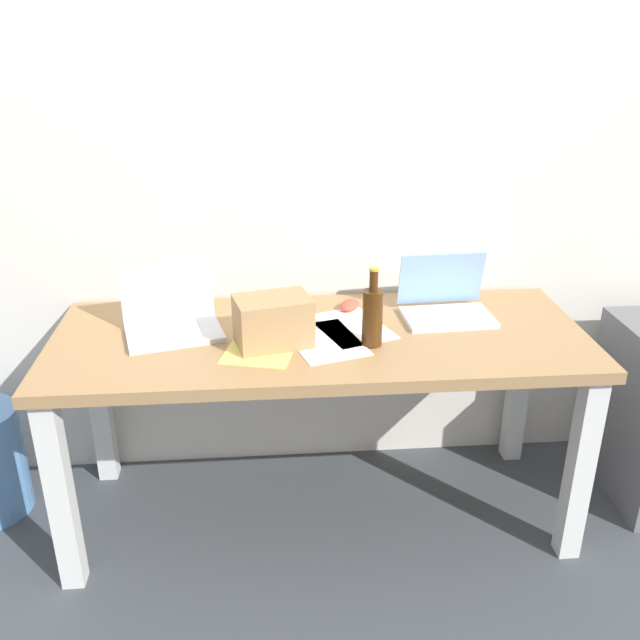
{
  "coord_description": "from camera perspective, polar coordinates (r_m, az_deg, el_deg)",
  "views": [
    {
      "loc": [
        -0.17,
        -2.05,
        1.67
      ],
      "look_at": [
        0.0,
        0.0,
        0.77
      ],
      "focal_mm": 38.68,
      "sensor_mm": 36.0,
      "label": 1
    }
  ],
  "objects": [
    {
      "name": "ground_plane",
      "position": [
        2.65,
        0.0,
        -15.44
      ],
      "size": [
        8.0,
        8.0,
        0.0
      ],
      "primitive_type": "plane",
      "color": "#42474C"
    },
    {
      "name": "back_wall",
      "position": [
        2.49,
        -0.8,
        15.06
      ],
      "size": [
        5.2,
        0.08,
        2.6
      ],
      "primitive_type": "cube",
      "color": "silver",
      "rests_on": "ground"
    },
    {
      "name": "desk",
      "position": [
        2.31,
        0.0,
        -3.36
      ],
      "size": [
        1.76,
        0.69,
        0.72
      ],
      "color": "#A37A4C",
      "rests_on": "ground"
    },
    {
      "name": "laptop_left",
      "position": [
        2.31,
        -12.15,
        0.1
      ],
      "size": [
        0.34,
        0.28,
        0.22
      ],
      "color": "silver",
      "rests_on": "desk"
    },
    {
      "name": "laptop_right",
      "position": [
        2.43,
        10.33,
        1.37
      ],
      "size": [
        0.31,
        0.24,
        0.21
      ],
      "color": "silver",
      "rests_on": "desk"
    },
    {
      "name": "beer_bottle",
      "position": [
        2.16,
        4.37,
        0.37
      ],
      "size": [
        0.06,
        0.06,
        0.26
      ],
      "color": "#47280F",
      "rests_on": "desk"
    },
    {
      "name": "computer_mouse",
      "position": [
        2.45,
        2.46,
        1.25
      ],
      "size": [
        0.1,
        0.12,
        0.03
      ],
      "primitive_type": "ellipsoid",
      "rotation": [
        0.0,
        0.0,
        -0.5
      ],
      "color": "#D84C38",
      "rests_on": "desk"
    },
    {
      "name": "cardboard_box",
      "position": [
        2.17,
        -3.9,
        -0.11
      ],
      "size": [
        0.26,
        0.21,
        0.16
      ],
      "primitive_type": "cube",
      "rotation": [
        0.0,
        0.0,
        0.23
      ],
      "color": "tan",
      "rests_on": "desk"
    },
    {
      "name": "paper_sheet_near_back",
      "position": [
        2.32,
        2.58,
        -0.57
      ],
      "size": [
        0.3,
        0.35,
        0.0
      ],
      "primitive_type": "cube",
      "rotation": [
        0.0,
        0.0,
        0.35
      ],
      "color": "white",
      "rests_on": "desk"
    },
    {
      "name": "paper_yellow_folder",
      "position": [
        2.19,
        -4.75,
        -2.1
      ],
      "size": [
        0.28,
        0.34,
        0.0
      ],
      "primitive_type": "cube",
      "rotation": [
        0.0,
        0.0,
        -0.25
      ],
      "color": "#F4E06B",
      "rests_on": "desk"
    },
    {
      "name": "paper_sheet_center",
      "position": [
        2.21,
        0.42,
        -1.74
      ],
      "size": [
        0.28,
        0.34,
        0.0
      ],
      "primitive_type": "cube",
      "rotation": [
        0.0,
        0.0,
        0.28
      ],
      "color": "white",
      "rests_on": "desk"
    }
  ]
}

